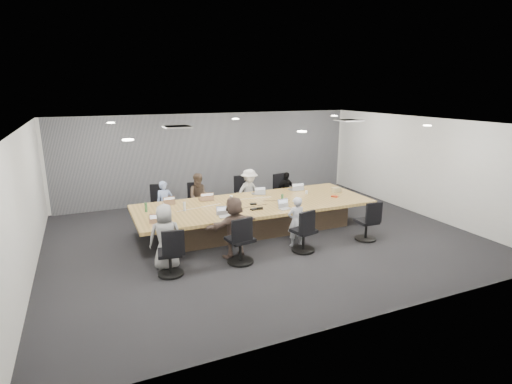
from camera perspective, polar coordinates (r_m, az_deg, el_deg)
name	(u,v)px	position (r m, az deg, el deg)	size (l,w,h in m)	color
floor	(262,237)	(9.98, 0.92, -6.38)	(10.00, 8.00, 0.00)	black
ceiling	(263,123)	(9.35, 0.99, 9.86)	(10.00, 8.00, 0.00)	white
wall_back	(212,157)	(13.24, -6.26, 5.06)	(10.00, 2.80, 0.00)	silver
wall_front	(372,237)	(6.30, 16.30, -6.14)	(10.00, 2.80, 0.00)	silver
wall_left	(25,205)	(8.82, -30.11, -1.66)	(8.00, 2.80, 0.00)	silver
wall_right	(420,166)	(12.46, 22.42, 3.45)	(8.00, 2.80, 0.00)	silver
curtain	(213,157)	(13.17, -6.16, 5.01)	(9.80, 0.04, 2.80)	slate
conference_table	(254,215)	(10.28, -0.22, -3.38)	(6.00, 2.20, 0.74)	#4D3C2C
chair_0	(163,207)	(11.29, -13.20, -2.08)	(0.55, 0.55, 0.82)	black
chair_1	(197,204)	(11.49, -8.47, -1.72)	(0.51, 0.51, 0.75)	black
chair_2	(245,197)	(11.93, -1.60, -0.66)	(0.59, 0.59, 0.87)	black
chair_3	(280,194)	(12.41, 3.50, -0.26)	(0.54, 0.54, 0.79)	black
chair_4	(170,256)	(8.05, -12.19, -8.99)	(0.53, 0.53, 0.79)	black
chair_5	(240,243)	(8.41, -2.28, -7.30)	(0.59, 0.59, 0.87)	black
chair_6	(304,234)	(9.04, 6.80, -6.00)	(0.55, 0.55, 0.81)	black
chair_7	(366,224)	(10.00, 15.49, -4.48)	(0.53, 0.53, 0.79)	black
person_0	(165,203)	(10.90, -12.92, -1.59)	(0.44, 0.29, 1.21)	#8DA3D9
laptop_0	(169,203)	(10.34, -12.38, -1.59)	(0.29, 0.20, 0.02)	#8C6647
person_1	(200,197)	(11.09, -8.05, -0.74)	(0.65, 0.50, 1.33)	#4D3D31
laptop_1	(205,199)	(10.56, -7.26, -1.04)	(0.35, 0.24, 0.02)	#8C6647
person_2	(249,192)	(11.55, -0.95, 0.02)	(0.86, 0.49, 1.33)	silver
laptop_2	(257,194)	(11.04, 0.14, -0.22)	(0.30, 0.20, 0.02)	#B2B2B7
person_3	(286,191)	(12.07, 4.26, 0.17)	(0.67, 0.28, 1.15)	black
laptop_3	(295,189)	(11.56, 5.55, 0.39)	(0.36, 0.25, 0.02)	#B2B2B7
person_4	(166,237)	(8.26, -12.79, -6.27)	(0.66, 0.43, 1.36)	gray
laptop_4	(160,225)	(8.75, -13.52, -4.63)	(0.36, 0.25, 0.02)	#8C6647
person_5	(234,227)	(8.63, -3.14, -5.02)	(1.26, 0.40, 1.35)	brown
laptop_5	(226,217)	(9.09, -4.37, -3.52)	(0.29, 0.20, 0.02)	#B2B2B7
person_6	(296,222)	(9.26, 5.75, -4.23)	(0.43, 0.28, 1.19)	#B0B2BF
laptop_6	(285,209)	(9.67, 4.19, -2.40)	(0.28, 0.19, 0.02)	#B2B2B7
bottle_green_left	(146,207)	(9.76, -15.44, -2.12)	(0.06, 0.06, 0.22)	#3D7541
bottle_green_right	(282,198)	(10.18, 3.78, -0.93)	(0.06, 0.06, 0.22)	#3D7541
bottle_clear	(184,206)	(9.64, -10.18, -2.05)	(0.06, 0.06, 0.22)	silver
cup_white_far	(231,197)	(10.50, -3.55, -0.79)	(0.08, 0.08, 0.10)	white
cup_white_near	(307,192)	(11.12, 7.23, -0.05)	(0.07, 0.07, 0.09)	white
mug_brown	(151,219)	(9.07, -14.71, -3.72)	(0.09, 0.09, 0.11)	brown
mic_left	(254,209)	(9.59, -0.29, -2.46)	(0.17, 0.11, 0.03)	black
mic_right	(253,204)	(10.03, -0.40, -1.71)	(0.16, 0.11, 0.03)	black
stapler	(260,208)	(9.61, 0.54, -2.36)	(0.15, 0.04, 0.06)	black
canvas_bag	(336,190)	(11.44, 11.39, 0.31)	(0.25, 0.15, 0.13)	tan
snack_packet	(335,196)	(10.93, 11.17, -0.60)	(0.17, 0.11, 0.04)	red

